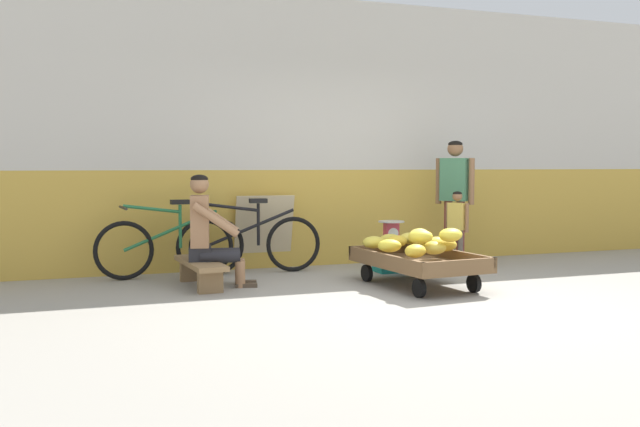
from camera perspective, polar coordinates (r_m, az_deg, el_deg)
ground_plane at (r=6.44m, az=9.02°, el=-7.17°), size 80.00×80.00×0.00m
back_wall at (r=8.83m, az=0.42°, el=6.48°), size 16.00×0.30×3.26m
banana_cart at (r=7.24m, az=7.93°, el=-4.00°), size 0.96×1.51×0.36m
banana_pile at (r=7.28m, az=7.88°, el=-2.22°), size 0.85×1.29×0.26m
low_bench at (r=7.27m, az=-9.64°, el=-4.31°), size 0.37×1.12×0.27m
vendor_seated at (r=7.23m, az=-8.98°, el=-1.42°), size 0.72×0.56×1.14m
plastic_crate at (r=8.21m, az=5.76°, el=-3.68°), size 0.36×0.28×0.30m
weighing_scale at (r=8.18m, az=5.78°, el=-1.57°), size 0.30×0.30×0.29m
bicycle_near_left at (r=7.93m, az=-11.95°, el=-2.54°), size 1.66×0.48×0.86m
bicycle_far_left at (r=8.07m, az=-5.72°, el=-2.37°), size 1.66×0.48×0.86m
sign_board at (r=8.41m, az=-4.57°, el=-1.52°), size 0.70×0.23×0.88m
customer_adult at (r=8.74m, az=10.83°, el=2.01°), size 0.36×0.40×1.53m
customer_child at (r=8.36m, az=11.01°, el=-0.66°), size 0.20×0.26×0.93m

